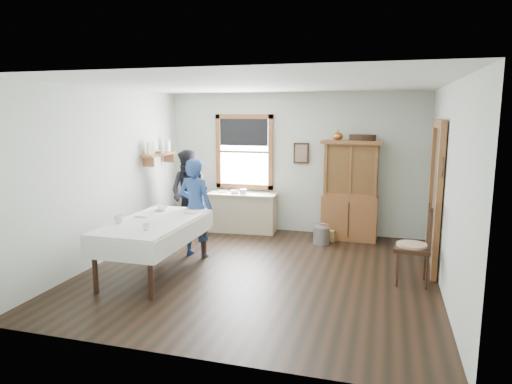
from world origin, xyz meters
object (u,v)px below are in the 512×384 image
china_hutch (350,190)px  pail (321,235)px  woman_blue (196,211)px  figure_dark (190,196)px  work_counter (242,212)px  dining_table (155,247)px  spindle_chair (413,244)px  wicker_basket (326,234)px

china_hutch → pail: 1.00m
china_hutch → woman_blue: size_ratio=1.22×
pail → figure_dark: size_ratio=0.20×
china_hutch → pail: size_ratio=5.95×
work_counter → china_hutch: china_hutch is taller
dining_table → pail: 3.06m
pail → woman_blue: bearing=-145.8°
spindle_chair → pail: spindle_chair is taller
pail → wicker_basket: bearing=78.8°
wicker_basket → dining_table: bearing=-130.9°
china_hutch → spindle_chair: size_ratio=1.64×
work_counter → pail: size_ratio=4.36×
spindle_chair → pail: bearing=137.4°
work_counter → figure_dark: (-0.88, -0.54, 0.37)m
work_counter → pail: work_counter is taller
work_counter → wicker_basket: 1.71m
work_counter → wicker_basket: bearing=-9.9°
figure_dark → pail: bearing=8.7°
spindle_chair → dining_table: bearing=-165.2°
spindle_chair → wicker_basket: size_ratio=3.23×
pail → work_counter: bearing=164.6°
china_hutch → pail: china_hutch is taller
work_counter → woman_blue: bearing=-102.1°
woman_blue → pail: bearing=-137.2°
wicker_basket → figure_dark: (-2.55, -0.37, 0.65)m
pail → dining_table: bearing=-133.6°
spindle_chair → china_hutch: bearing=120.9°
dining_table → wicker_basket: (2.15, 2.48, -0.30)m
work_counter → woman_blue: (-0.24, -1.72, 0.36)m
spindle_chair → woman_blue: 3.34m
pail → figure_dark: (-2.50, -0.09, 0.60)m
china_hutch → dining_table: size_ratio=0.91×
dining_table → spindle_chair: (3.55, 0.62, 0.16)m
work_counter → figure_dark: bearing=-152.4°
china_hutch → dining_table: (-2.55, -2.69, -0.51)m
spindle_chair → wicker_basket: bearing=131.8°
spindle_chair → figure_dark: (-3.95, 1.50, 0.20)m
work_counter → pail: bearing=-19.4°
work_counter → figure_dark: figure_dark is taller
china_hutch → dining_table: bearing=-131.8°
china_hutch → work_counter: bearing=-177.5°
spindle_chair → figure_dark: bearing=164.2°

